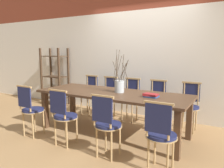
{
  "coord_description": "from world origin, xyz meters",
  "views": [
    {
      "loc": [
        1.91,
        -3.26,
        1.47
      ],
      "look_at": [
        0.0,
        0.0,
        0.9
      ],
      "focal_mm": 35.0,
      "sensor_mm": 36.0,
      "label": 1
    }
  ],
  "objects_px": {
    "chair_near_center": "(107,122)",
    "vase_centerpiece": "(119,86)",
    "book_stack": "(151,95)",
    "chair_far_center": "(130,97)",
    "shelving_rack": "(55,77)",
    "dining_table": "(112,97)"
  },
  "relations": [
    {
      "from": "chair_far_center",
      "to": "chair_near_center",
      "type": "bearing_deg",
      "value": 104.68
    },
    {
      "from": "chair_far_center",
      "to": "vase_centerpiece",
      "type": "height_order",
      "value": "vase_centerpiece"
    },
    {
      "from": "vase_centerpiece",
      "to": "shelving_rack",
      "type": "distance_m",
      "value": 2.75
    },
    {
      "from": "chair_far_center",
      "to": "shelving_rack",
      "type": "relative_size",
      "value": 0.58
    },
    {
      "from": "dining_table",
      "to": "chair_far_center",
      "type": "distance_m",
      "value": 0.84
    },
    {
      "from": "chair_near_center",
      "to": "book_stack",
      "type": "height_order",
      "value": "chair_near_center"
    },
    {
      "from": "dining_table",
      "to": "chair_near_center",
      "type": "height_order",
      "value": "chair_near_center"
    },
    {
      "from": "book_stack",
      "to": "shelving_rack",
      "type": "xyz_separation_m",
      "value": [
        -3.18,
        1.1,
        -0.01
      ]
    },
    {
      "from": "vase_centerpiece",
      "to": "book_stack",
      "type": "relative_size",
      "value": 3.1
    },
    {
      "from": "shelving_rack",
      "to": "vase_centerpiece",
      "type": "bearing_deg",
      "value": -21.38
    },
    {
      "from": "chair_far_center",
      "to": "shelving_rack",
      "type": "height_order",
      "value": "shelving_rack"
    },
    {
      "from": "vase_centerpiece",
      "to": "chair_far_center",
      "type": "bearing_deg",
      "value": 100.58
    },
    {
      "from": "chair_near_center",
      "to": "chair_far_center",
      "type": "xyz_separation_m",
      "value": [
        -0.43,
        1.66,
        0.0
      ]
    },
    {
      "from": "chair_near_center",
      "to": "chair_far_center",
      "type": "height_order",
      "value": "same"
    },
    {
      "from": "vase_centerpiece",
      "to": "shelving_rack",
      "type": "relative_size",
      "value": 0.49
    },
    {
      "from": "chair_far_center",
      "to": "vase_centerpiece",
      "type": "relative_size",
      "value": 1.2
    },
    {
      "from": "chair_far_center",
      "to": "book_stack",
      "type": "xyz_separation_m",
      "value": [
        0.76,
        -0.86,
        0.27
      ]
    },
    {
      "from": "vase_centerpiece",
      "to": "shelving_rack",
      "type": "height_order",
      "value": "shelving_rack"
    },
    {
      "from": "dining_table",
      "to": "chair_near_center",
      "type": "bearing_deg",
      "value": -64.17
    },
    {
      "from": "book_stack",
      "to": "dining_table",
      "type": "bearing_deg",
      "value": 177.85
    },
    {
      "from": "dining_table",
      "to": "chair_far_center",
      "type": "height_order",
      "value": "chair_far_center"
    },
    {
      "from": "chair_near_center",
      "to": "vase_centerpiece",
      "type": "xyz_separation_m",
      "value": [
        -0.29,
        0.9,
        0.36
      ]
    }
  ]
}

